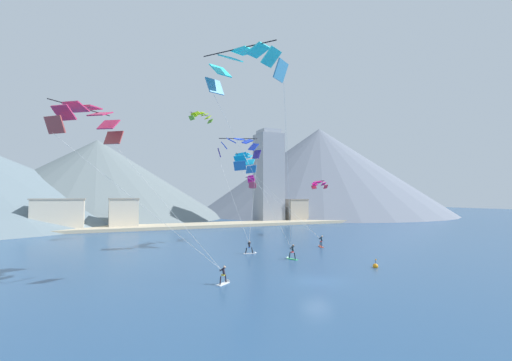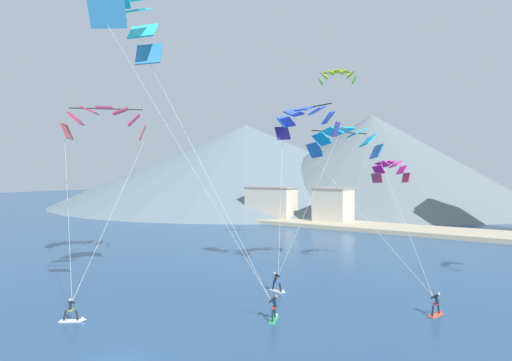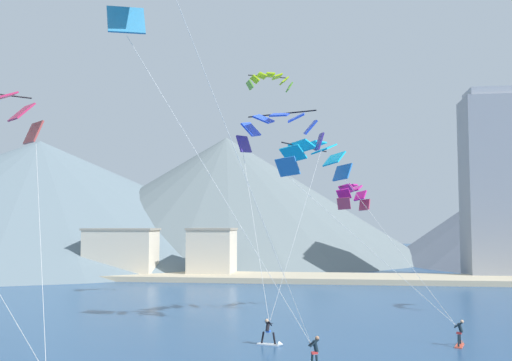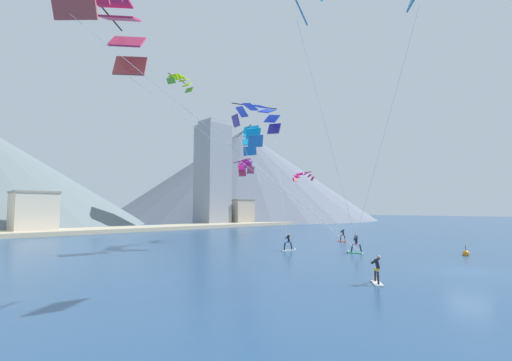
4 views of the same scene
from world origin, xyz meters
name	(u,v)px [view 1 (image 1 of 4)]	position (x,y,z in m)	size (l,w,h in m)	color
ground_plane	(316,281)	(0.00, 0.00, 0.00)	(400.00, 400.00, 0.00)	navy
kitesurfer_near_lead	(225,278)	(-7.61, 2.61, 0.44)	(1.63, 1.36, 1.65)	white
kitesurfer_near_trail	(321,243)	(12.51, 16.99, 0.51)	(0.94, 1.78, 1.74)	#E54C33
kitesurfer_mid_center	(251,250)	(0.56, 15.64, 0.54)	(1.78, 0.84, 1.76)	white
kitesurfer_far_left	(291,254)	(3.41, 10.14, 0.57)	(0.97, 1.77, 1.83)	#33B266
parafoil_kite_near_lead	(88,119)	(-18.74, 13.32, 15.44)	(14.49, 14.36, 15.51)	#A93F3E
parafoil_kite_near_trail	(245,161)	(3.23, 24.03, 13.08)	(11.99, 10.87, 12.95)	blue
parafoil_kite_mid_center	(239,146)	(0.80, 20.44, 14.80)	(6.59, 6.07, 14.71)	#3C2A8D
parafoil_kite_far_left	(245,64)	(-4.83, 4.91, 20.43)	(11.53, 9.24, 20.53)	teal
parafoil_kite_distant_high_outer	(201,116)	(-1.32, 33.44, 21.80)	(4.66, 2.82, 1.64)	#5CA42E
parafoil_kite_distant_low_drift	(251,180)	(6.31, 28.51, 10.27)	(3.06, 4.63, 2.27)	#C23D5E
parafoil_kite_distant_mid_solo	(319,184)	(21.20, 29.62, 9.91)	(1.46, 4.21, 1.64)	maroon
race_marker_buoy	(375,266)	(8.98, 2.24, 0.16)	(0.56, 0.56, 1.02)	orange
shoreline_strip	(179,226)	(0.00, 57.15, 0.35)	(180.00, 10.00, 0.70)	#BCAD8E
shore_building_promenade_mid	(295,210)	(34.78, 61.26, 3.34)	(6.17, 5.76, 6.65)	#A89E8E
shore_building_quay_east	(58,215)	(-25.44, 58.28, 3.52)	(10.33, 5.24, 7.03)	beige
shore_building_quay_west	(123,213)	(-12.39, 59.93, 3.54)	(6.48, 6.68, 7.06)	beige
highrise_tower	(269,177)	(27.06, 62.97, 13.17)	(7.00, 7.00, 26.77)	gray
mountain_peak_central_summit	(97,179)	(-18.57, 105.32, 13.57)	(87.89, 87.89, 27.15)	slate
mountain_peak_east_shoulder	(319,171)	(69.72, 98.35, 18.55)	(105.77, 105.77, 37.11)	slate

